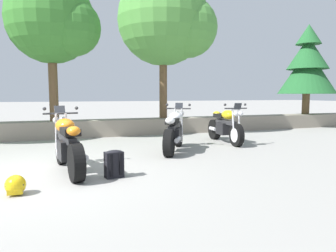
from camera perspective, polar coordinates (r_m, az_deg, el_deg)
name	(u,v)px	position (r m, az deg, el deg)	size (l,w,h in m)	color
ground_plane	(39,175)	(5.80, -22.99, -8.53)	(120.00, 120.00, 0.00)	gray
stone_wall	(48,130)	(10.48, -21.60, -0.67)	(36.00, 0.80, 0.55)	gray
motorcycle_orange_near_left	(67,145)	(5.80, -18.31, -3.44)	(0.74, 2.06, 1.18)	black
motorcycle_white_centre	(175,132)	(7.55, 1.25, -1.05)	(1.22, 1.86, 1.18)	black
motorcycle_yellow_far_right	(225,126)	(8.99, 10.66, -0.03)	(0.67, 2.07, 1.18)	black
rider_backpack	(114,163)	(5.25, -10.11, -6.89)	(0.33, 0.30, 0.47)	black
rider_helmet	(15,185)	(4.82, -26.68, -9.90)	(0.28, 0.28, 0.28)	yellow
leafy_tree_mid_left	(55,22)	(10.62, -20.36, 17.83)	(2.85, 2.71, 4.54)	brown
leafy_tree_mid_right	(168,22)	(11.41, 0.05, 18.98)	(3.40, 3.24, 5.13)	brown
pine_tree_far_right	(307,65)	(14.75, 24.68, 10.37)	(2.42, 2.42, 3.86)	brown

